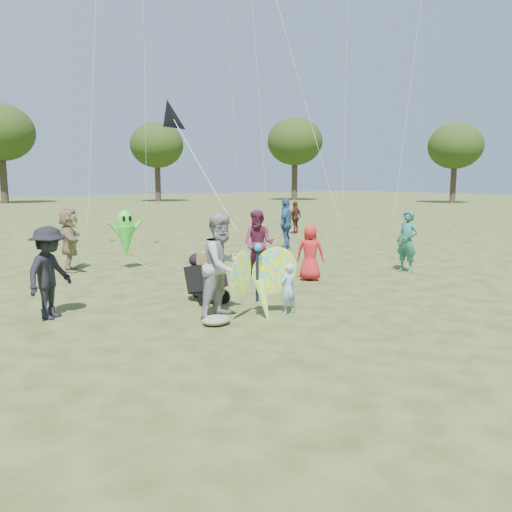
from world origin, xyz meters
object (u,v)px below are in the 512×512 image
(child_girl, at_px, (288,289))
(alien_kite, at_px, (126,236))
(crowd_a, at_px, (310,253))
(crowd_d, at_px, (69,240))
(jogging_stroller, at_px, (205,273))
(crowd_h, at_px, (295,217))
(adult_man, at_px, (222,265))
(crowd_f, at_px, (407,241))
(crowd_b, at_px, (50,273))
(crowd_c, at_px, (286,224))
(crowd_e, at_px, (259,244))
(butterfly_kite, at_px, (260,282))

(child_girl, height_order, alien_kite, alien_kite)
(crowd_a, height_order, crowd_d, crowd_d)
(crowd_d, bearing_deg, jogging_stroller, -148.69)
(crowd_h, bearing_deg, child_girl, 31.66)
(adult_man, bearing_deg, child_girl, -47.98)
(jogging_stroller, bearing_deg, crowd_f, -23.42)
(crowd_b, distance_m, crowd_f, 9.45)
(adult_man, xyz_separation_m, crowd_c, (6.66, 6.82, -0.04))
(crowd_c, xyz_separation_m, crowd_h, (3.79, 4.24, -0.17))
(crowd_d, relative_size, jogging_stroller, 1.59)
(crowd_c, height_order, crowd_h, crowd_c)
(adult_man, bearing_deg, crowd_c, 23.37)
(crowd_b, relative_size, alien_kite, 1.01)
(crowd_a, distance_m, crowd_e, 1.43)
(crowd_d, distance_m, crowd_h, 12.51)
(crowd_d, height_order, crowd_f, crowd_d)
(crowd_d, bearing_deg, crowd_a, -119.13)
(crowd_c, height_order, jogging_stroller, crowd_c)
(butterfly_kite, distance_m, alien_kite, 6.47)
(adult_man, xyz_separation_m, crowd_d, (-1.23, 6.59, -0.10))
(crowd_e, height_order, jogging_stroller, crowd_e)
(crowd_d, distance_m, butterfly_kite, 7.27)
(crowd_b, bearing_deg, adult_man, -74.21)
(butterfly_kite, bearing_deg, crowd_d, 104.22)
(crowd_f, bearing_deg, jogging_stroller, -95.44)
(crowd_b, height_order, butterfly_kite, crowd_b)
(crowd_a, distance_m, jogging_stroller, 3.41)
(crowd_b, relative_size, crowd_f, 1.00)
(butterfly_kite, height_order, alien_kite, alien_kite)
(crowd_e, relative_size, crowd_f, 1.03)
(alien_kite, bearing_deg, crowd_c, 7.22)
(child_girl, height_order, crowd_a, crowd_a)
(crowd_c, bearing_deg, crowd_e, 9.59)
(crowd_f, bearing_deg, crowd_b, -97.84)
(jogging_stroller, relative_size, alien_kite, 0.65)
(crowd_e, distance_m, butterfly_kite, 4.04)
(crowd_a, relative_size, crowd_h, 0.93)
(crowd_f, height_order, butterfly_kite, crowd_f)
(crowd_h, bearing_deg, adult_man, 26.96)
(child_girl, distance_m, jogging_stroller, 2.02)
(child_girl, bearing_deg, crowd_d, -77.37)
(crowd_a, height_order, jogging_stroller, crowd_a)
(child_girl, bearing_deg, alien_kite, -87.62)
(crowd_b, xyz_separation_m, crowd_f, (9.43, -0.54, 0.00))
(crowd_c, distance_m, butterfly_kite, 9.50)
(adult_man, bearing_deg, crowd_a, 3.71)
(crowd_f, distance_m, butterfly_kite, 6.34)
(child_girl, distance_m, alien_kite, 6.64)
(adult_man, bearing_deg, crowd_f, -12.41)
(alien_kite, bearing_deg, child_girl, -81.79)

